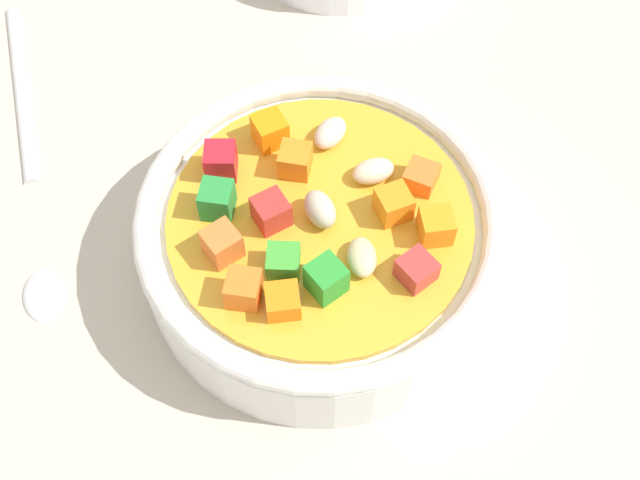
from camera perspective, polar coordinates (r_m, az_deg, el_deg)
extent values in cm
cube|color=#BAB2A0|center=(43.92, 0.00, -2.41)|extent=(140.00, 140.00, 2.00)
cylinder|color=white|center=(41.18, 0.00, -0.31)|extent=(17.92, 17.92, 4.29)
torus|color=white|center=(39.06, 0.00, 1.57)|extent=(18.02, 18.02, 1.18)
cylinder|color=gold|center=(39.19, 0.00, 1.45)|extent=(14.91, 14.91, 0.40)
cube|color=orange|center=(37.58, -6.90, -0.26)|extent=(2.09, 2.09, 1.61)
cube|color=green|center=(37.12, -2.60, -1.51)|extent=(1.67, 1.67, 1.17)
ellipsoid|color=beige|center=(41.37, 0.72, 7.54)|extent=(2.51, 2.36, 1.04)
cube|color=#C13632|center=(37.08, 6.80, -2.09)|extent=(2.10, 2.10, 1.27)
ellipsoid|color=beige|center=(37.37, 2.96, -1.21)|extent=(2.13, 1.39, 0.96)
cube|color=#268D38|center=(38.85, -7.24, 2.82)|extent=(1.81, 1.81, 1.71)
cube|color=orange|center=(41.17, -3.54, 7.68)|extent=(1.98, 1.98, 1.61)
cube|color=orange|center=(36.36, -5.39, -3.43)|extent=(1.82, 1.82, 1.55)
ellipsoid|color=beige|center=(38.35, 0.74, 1.98)|extent=(2.46, 2.03, 1.40)
cube|color=orange|center=(40.07, -1.76, 5.63)|extent=(1.85, 1.85, 1.47)
cube|color=green|center=(36.31, 0.32, -2.75)|extent=(2.10, 2.10, 1.76)
ellipsoid|color=beige|center=(40.00, 3.77, 4.85)|extent=(1.88, 2.40, 1.05)
cube|color=red|center=(38.39, -3.47, 2.11)|extent=(2.03, 2.03, 1.54)
cube|color=red|center=(40.19, -6.99, 5.53)|extent=(1.62, 1.62, 1.66)
cube|color=orange|center=(40.01, 7.10, 4.44)|extent=(2.05, 2.05, 1.07)
cube|color=orange|center=(38.23, 8.16, 0.99)|extent=(1.61, 1.61, 1.54)
cube|color=orange|center=(38.46, 5.27, 1.99)|extent=(1.91, 1.91, 1.51)
cube|color=orange|center=(36.14, -2.64, -4.32)|extent=(1.59, 1.59, 1.21)
cylinder|color=silver|center=(53.02, -20.39, 10.04)|extent=(14.02, 3.51, 0.79)
ellipsoid|color=silver|center=(44.21, -18.98, -3.48)|extent=(3.49, 2.73, 0.81)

